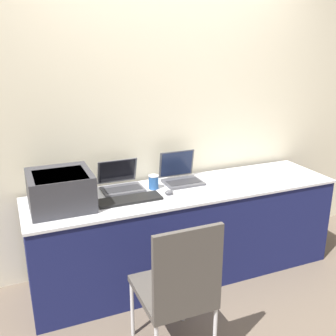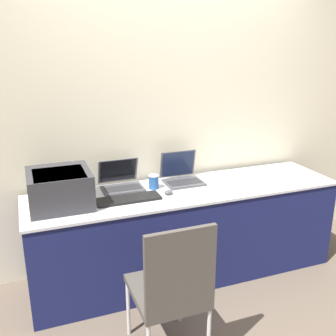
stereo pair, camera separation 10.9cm
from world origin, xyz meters
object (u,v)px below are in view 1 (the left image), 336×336
Objects in this scene: laptop_left at (121,183)px; mouse at (169,192)px; coffee_cup at (154,182)px; chair at (178,286)px; printer at (60,189)px; laptop_right at (181,175)px; external_keyboard at (129,200)px.

laptop_left is 0.40m from mouse.
laptop_left is at bearing 137.68° from mouse.
mouse is (0.06, -0.17, -0.04)m from coffee_cup.
chair is at bearing -109.54° from mouse.
printer is 3.86× the size of coffee_cup.
printer reaches higher than coffee_cup.
chair is (0.02, -1.06, -0.28)m from laptop_left.
laptop_right is 0.57m from external_keyboard.
laptop_right reaches higher than laptop_left.
laptop_left reaches higher than mouse.
laptop_right is 0.32× the size of chair.
laptop_left is at bearing 91.03° from chair.
laptop_right is at bearing 48.64° from mouse.
coffee_cup is (0.72, 0.09, -0.08)m from printer.
coffee_cup is at bearing 33.26° from external_keyboard.
laptop_right reaches higher than chair.
laptop_right is (0.50, -0.04, 0.00)m from laptop_left.
printer reaches higher than laptop_left.
printer is at bearing -158.39° from laptop_left.
printer reaches higher than external_keyboard.
laptop_right reaches higher than external_keyboard.
external_keyboard is 7.23× the size of mouse.
laptop_right is 4.70× the size of mouse.
mouse is at bearing -0.45° from external_keyboard.
mouse is (0.30, -0.27, -0.03)m from laptop_left.
printer is 1.34× the size of laptop_left.
external_keyboard is (-0.01, -0.27, -0.04)m from laptop_left.
external_keyboard is 0.83m from chair.
laptop_left is 1.04× the size of laptop_right.
mouse is 0.07× the size of chair.
coffee_cup is (0.25, 0.17, 0.05)m from external_keyboard.
laptop_right is at bearing 23.91° from external_keyboard.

